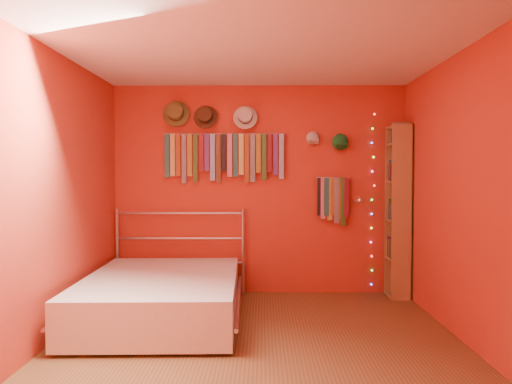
{
  "coord_description": "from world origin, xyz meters",
  "views": [
    {
      "loc": [
        0.04,
        -4.27,
        1.43
      ],
      "look_at": [
        -0.03,
        0.9,
        1.25
      ],
      "focal_mm": 35.0,
      "sensor_mm": 36.0,
      "label": 1
    }
  ],
  "objects_px": {
    "reading_lamp": "(359,200)",
    "bed": "(162,296)",
    "bookshelf": "(402,210)",
    "tie_rack": "(224,155)"
  },
  "relations": [
    {
      "from": "reading_lamp",
      "to": "bookshelf",
      "type": "relative_size",
      "value": 0.13
    },
    {
      "from": "bookshelf",
      "to": "bed",
      "type": "distance_m",
      "value": 2.88
    },
    {
      "from": "reading_lamp",
      "to": "bed",
      "type": "bearing_deg",
      "value": -155.59
    },
    {
      "from": "tie_rack",
      "to": "reading_lamp",
      "type": "xyz_separation_m",
      "value": [
        1.59,
        -0.15,
        -0.54
      ]
    },
    {
      "from": "tie_rack",
      "to": "bookshelf",
      "type": "relative_size",
      "value": 0.72
    },
    {
      "from": "tie_rack",
      "to": "bed",
      "type": "distance_m",
      "value": 1.88
    },
    {
      "from": "bookshelf",
      "to": "reading_lamp",
      "type": "bearing_deg",
      "value": 178.92
    },
    {
      "from": "tie_rack",
      "to": "reading_lamp",
      "type": "height_order",
      "value": "tie_rack"
    },
    {
      "from": "reading_lamp",
      "to": "bed",
      "type": "distance_m",
      "value": 2.49
    },
    {
      "from": "reading_lamp",
      "to": "bed",
      "type": "height_order",
      "value": "reading_lamp"
    }
  ]
}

